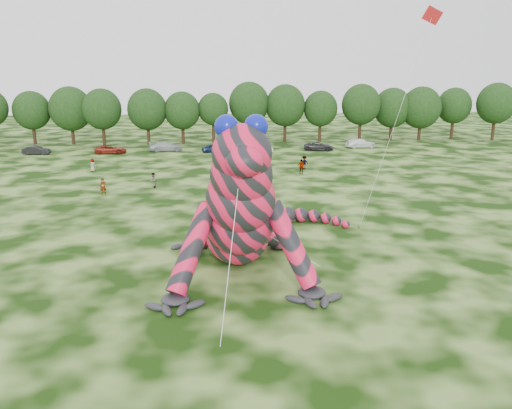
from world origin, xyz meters
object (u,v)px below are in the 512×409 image
(flying_kite, at_px, (426,34))
(spectator_5, at_px, (231,196))
(spectator_4, at_px, (93,165))
(car_6, at_px, (319,146))
(tree_12, at_px, (320,116))
(car_7, at_px, (361,143))
(car_2, at_px, (111,149))
(tree_4, at_px, (32,118))
(tree_9, at_px, (213,118))
(tree_5, at_px, (71,116))
(tree_13, at_px, (361,113))
(tree_7, at_px, (148,117))
(spectator_3, at_px, (301,167))
(tree_15, at_px, (421,114))
(tree_8, at_px, (182,118))
(tree_11, at_px, (285,113))
(tree_16, at_px, (453,113))
(car_4, at_px, (214,148))
(car_5, at_px, (260,148))
(tree_10, at_px, (249,112))
(spectator_0, at_px, (103,187))
(car_3, at_px, (166,146))
(spectator_2, at_px, (304,163))
(inflatable_gecko, at_px, (236,186))
(tree_6, at_px, (102,117))
(car_1, at_px, (36,150))
(tree_17, at_px, (495,112))
(tree_14, at_px, (392,114))
(spectator_1, at_px, (153,180))

(flying_kite, relative_size, spectator_5, 10.64)
(spectator_4, bearing_deg, car_6, -122.49)
(tree_12, bearing_deg, car_7, -56.87)
(car_2, bearing_deg, spectator_4, 177.83)
(tree_4, xyz_separation_m, tree_9, (30.71, -1.37, -0.19))
(tree_5, height_order, tree_13, tree_13)
(tree_7, distance_m, spectator_3, 35.39)
(tree_7, height_order, tree_15, tree_15)
(tree_8, xyz_separation_m, car_6, (21.86, -9.51, -3.81))
(tree_11, height_order, tree_16, tree_11)
(tree_7, distance_m, tree_11, 23.91)
(car_4, height_order, car_5, car_5)
(spectator_3, bearing_deg, tree_13, -106.90)
(tree_10, bearing_deg, flying_kite, -82.44)
(flying_kite, bearing_deg, tree_13, 77.04)
(car_7, distance_m, spectator_0, 46.36)
(tree_9, height_order, tree_12, tree_12)
(tree_15, relative_size, car_3, 1.85)
(tree_8, relative_size, car_6, 1.87)
(tree_5, distance_m, spectator_3, 45.59)
(tree_7, xyz_separation_m, tree_11, (23.87, 1.39, 0.30))
(tree_11, bearing_deg, car_6, -70.22)
(tree_8, relative_size, tree_11, 0.89)
(spectator_2, bearing_deg, car_2, -45.56)
(flying_kite, distance_m, tree_4, 71.73)
(inflatable_gecko, relative_size, tree_7, 2.12)
(car_2, bearing_deg, spectator_3, -128.65)
(tree_6, distance_m, car_1, 13.05)
(tree_9, relative_size, car_7, 1.71)
(tree_9, xyz_separation_m, tree_12, (18.95, 0.39, 0.15))
(tree_8, distance_m, spectator_3, 32.29)
(tree_17, bearing_deg, tree_4, 178.56)
(car_5, relative_size, spectator_2, 2.41)
(tree_9, relative_size, tree_14, 0.92)
(tree_5, relative_size, tree_17, 0.95)
(tree_7, relative_size, tree_11, 0.94)
(tree_11, xyz_separation_m, car_5, (-5.73, -11.96, -4.35))
(tree_12, height_order, car_6, tree_12)
(inflatable_gecko, distance_m, tree_9, 56.03)
(tree_16, xyz_separation_m, car_7, (-20.28, -9.53, -3.95))
(tree_16, height_order, car_3, tree_16)
(inflatable_gecko, distance_m, tree_5, 62.36)
(flying_kite, bearing_deg, tree_5, 124.46)
(spectator_2, bearing_deg, tree_16, -157.01)
(tree_14, bearing_deg, spectator_1, -137.85)
(tree_4, height_order, car_1, tree_4)
(tree_4, distance_m, spectator_5, 53.88)
(tree_11, bearing_deg, car_7, -36.27)
(car_1, bearing_deg, inflatable_gecko, -145.87)
(car_1, xyz_separation_m, car_5, (33.86, -1.19, 0.03))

